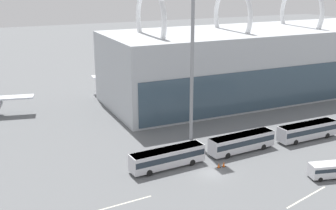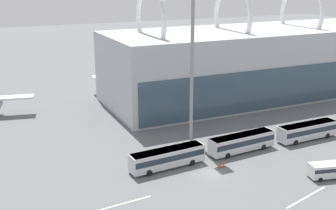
# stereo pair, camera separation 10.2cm
# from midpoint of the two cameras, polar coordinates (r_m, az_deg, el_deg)

# --- Properties ---
(ground_plane) EXTENTS (440.00, 440.00, 0.00)m
(ground_plane) POSITION_cam_midpoint_polar(r_m,az_deg,el_deg) (65.89, 5.82, -9.20)
(ground_plane) COLOR slate
(terminal_building) EXTENTS (123.56, 26.18, 27.88)m
(terminal_building) POSITION_cam_midpoint_polar(r_m,az_deg,el_deg) (124.35, 20.71, 6.49)
(terminal_building) COLOR #B2B7BC
(terminal_building) RESTS_ON ground_plane
(airliner_at_gate_far) EXTENTS (37.36, 37.45, 13.24)m
(airliner_at_gate_far) POSITION_cam_midpoint_polar(r_m,az_deg,el_deg) (113.70, -0.99, 4.86)
(airliner_at_gate_far) COLOR silver
(airliner_at_gate_far) RESTS_ON ground_plane
(airliner_parked_remote) EXTENTS (36.07, 36.83, 14.13)m
(airliner_parked_remote) POSITION_cam_midpoint_polar(r_m,az_deg,el_deg) (152.63, 14.41, 7.37)
(airliner_parked_remote) COLOR silver
(airliner_parked_remote) RESTS_ON ground_plane
(shuttle_bus_0) EXTENTS (12.59, 3.52, 3.09)m
(shuttle_bus_0) POSITION_cam_midpoint_polar(r_m,az_deg,el_deg) (66.69, -0.11, -7.04)
(shuttle_bus_0) COLOR silver
(shuttle_bus_0) RESTS_ON ground_plane
(shuttle_bus_1) EXTENTS (12.58, 3.47, 3.09)m
(shuttle_bus_1) POSITION_cam_midpoint_polar(r_m,az_deg,el_deg) (73.71, 9.93, -4.90)
(shuttle_bus_1) COLOR silver
(shuttle_bus_1) RESTS_ON ground_plane
(shuttle_bus_2) EXTENTS (12.49, 2.92, 3.09)m
(shuttle_bus_2) POSITION_cam_midpoint_polar(r_m,az_deg,el_deg) (82.09, 18.35, -3.23)
(shuttle_bus_2) COLOR silver
(shuttle_bus_2) RESTS_ON ground_plane
(service_van_foreground) EXTENTS (5.55, 3.40, 2.31)m
(service_van_foreground) POSITION_cam_midpoint_polar(r_m,az_deg,el_deg) (67.94, 20.65, -8.17)
(service_van_foreground) COLOR silver
(service_van_foreground) RESTS_ON ground_plane
(floodlight_mast) EXTENTS (2.29, 2.29, 28.04)m
(floodlight_mast) POSITION_cam_midpoint_polar(r_m,az_deg,el_deg) (74.18, 3.27, 7.46)
(floodlight_mast) COLOR gray
(floodlight_mast) RESTS_ON ground_plane
(lane_stripe_0) EXTENTS (11.55, 1.20, 0.01)m
(lane_stripe_0) POSITION_cam_midpoint_polar(r_m,az_deg,el_deg) (57.40, -7.65, -13.50)
(lane_stripe_0) COLOR silver
(lane_stripe_0) RESTS_ON ground_plane
(lane_stripe_1) EXTENTS (8.95, 2.61, 0.01)m
(lane_stripe_1) POSITION_cam_midpoint_polar(r_m,az_deg,el_deg) (62.13, 18.23, -11.75)
(lane_stripe_1) COLOR silver
(lane_stripe_1) RESTS_ON ground_plane
(lane_stripe_3) EXTENTS (9.93, 2.40, 0.01)m
(lane_stripe_3) POSITION_cam_midpoint_polar(r_m,az_deg,el_deg) (92.66, 20.84, -2.39)
(lane_stripe_3) COLOR silver
(lane_stripe_3) RESTS_ON ground_plane
(traffic_cone_0) EXTENTS (0.53, 0.53, 0.76)m
(traffic_cone_0) POSITION_cam_midpoint_polar(r_m,az_deg,el_deg) (67.76, 6.85, -8.12)
(traffic_cone_0) COLOR black
(traffic_cone_0) RESTS_ON ground_plane
(traffic_cone_1) EXTENTS (0.56, 0.56, 0.81)m
(traffic_cone_1) POSITION_cam_midpoint_polar(r_m,az_deg,el_deg) (68.17, 7.53, -7.96)
(traffic_cone_1) COLOR black
(traffic_cone_1) RESTS_ON ground_plane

